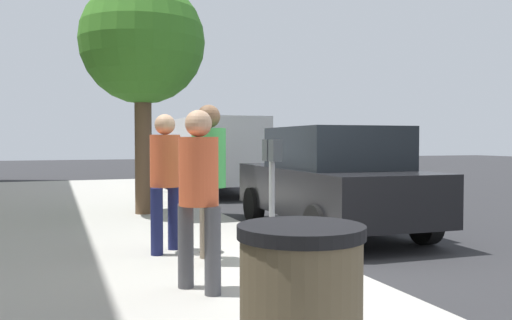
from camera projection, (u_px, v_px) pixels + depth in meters
The scene contains 10 objects.
ground_plane at pixel (315, 266), 6.59m from camera, with size 80.00×80.00×0.00m, color #2B2B2D.
sidewalk_slab at pixel (55, 282), 5.53m from camera, with size 28.00×6.00×0.15m, color #A8A59E.
parking_meter at pixel (272, 172), 6.37m from camera, with size 0.36×0.12×1.41m.
pedestrian_at_meter at pixel (209, 169), 6.13m from camera, with size 0.54×0.39×1.81m.
pedestrian_bystander at pixel (199, 186), 4.91m from camera, with size 0.47×0.37×1.68m.
parking_officer at pixel (165, 172), 6.65m from camera, with size 0.42×0.41×1.73m.
parked_sedan_near at pixel (331, 179), 8.96m from camera, with size 4.46×2.09×1.77m.
parked_van_far at pixel (211, 151), 15.81m from camera, with size 5.27×2.28×2.18m.
street_tree at pixel (143, 44), 10.13m from camera, with size 2.36×2.36×4.46m.
traffic_signal at pixel (143, 103), 14.55m from camera, with size 0.24×0.44×3.60m.
Camera 1 is at (-5.86, 2.99, 1.54)m, focal length 37.48 mm.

